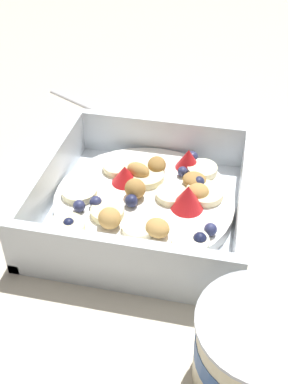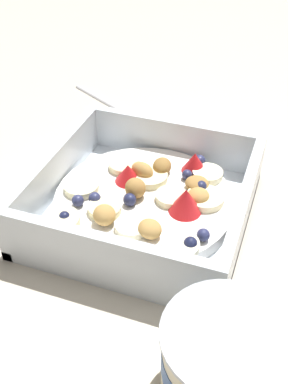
% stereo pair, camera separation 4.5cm
% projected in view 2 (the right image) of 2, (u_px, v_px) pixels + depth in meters
% --- Properties ---
extents(ground_plane, '(2.40, 2.40, 0.00)m').
position_uv_depth(ground_plane, '(161.00, 216.00, 0.47)').
color(ground_plane, beige).
extents(fruit_bowl, '(0.20, 0.20, 0.06)m').
position_uv_depth(fruit_bowl, '(145.00, 201.00, 0.46)').
color(fruit_bowl, white).
rests_on(fruit_bowl, ground).
extents(spoon, '(0.10, 0.16, 0.01)m').
position_uv_depth(spoon, '(132.00, 115.00, 0.62)').
color(spoon, silver).
rests_on(spoon, ground).
extents(yogurt_cup, '(0.09, 0.09, 0.06)m').
position_uv_depth(yogurt_cup, '(225.00, 362.00, 0.31)').
color(yogurt_cup, beige).
rests_on(yogurt_cup, ground).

